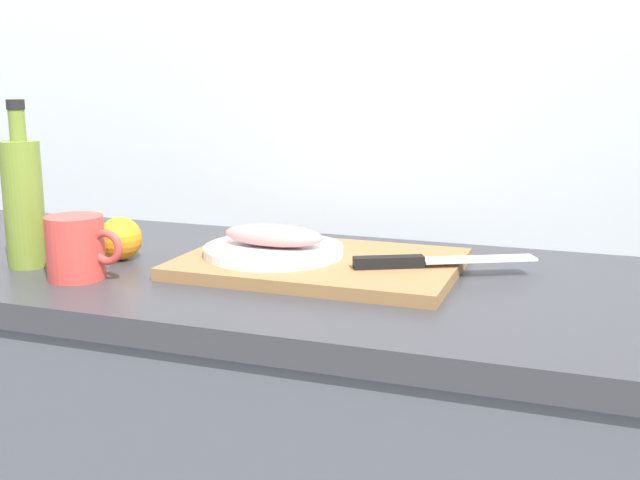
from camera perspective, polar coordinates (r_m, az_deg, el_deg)
name	(u,v)px	position (r m, az deg, el deg)	size (l,w,h in m)	color
back_wall	(299,55)	(1.54, -1.55, 13.66)	(3.20, 0.05, 2.50)	silver
cutting_board	(320,264)	(1.25, 0.00, -1.80)	(0.45, 0.31, 0.02)	olive
white_plate	(274,250)	(1.27, -3.49, -0.78)	(0.23, 0.23, 0.01)	white
fish_fillet	(273,235)	(1.26, -3.51, 0.35)	(0.17, 0.07, 0.04)	tan
chef_knife	(422,261)	(1.20, 7.68, -1.55)	(0.27, 0.16, 0.02)	silver
olive_oil_bottle	(23,200)	(1.34, -21.33, 2.79)	(0.06, 0.06, 0.27)	olive
coffee_mug_1	(77,248)	(1.24, -17.75, -0.54)	(0.13, 0.09, 0.10)	#CC3F38
orange_1	(120,239)	(1.35, -14.74, 0.11)	(0.07, 0.07, 0.07)	orange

